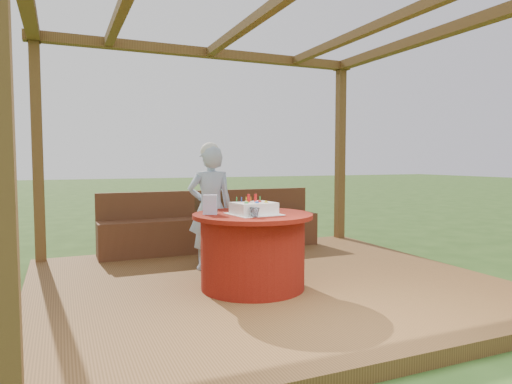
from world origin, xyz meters
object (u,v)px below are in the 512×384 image
birthday_cake (254,208)px  chair (214,225)px  table (253,250)px  elderly_woman (210,206)px  gift_bag (210,205)px  bench (213,230)px  drinking_glass (254,212)px

birthday_cake → chair: bearing=89.6°
table → elderly_woman: size_ratio=0.80×
birthday_cake → gift_bag: bearing=156.9°
bench → elderly_woman: 1.20m
bench → birthday_cake: size_ratio=6.39×
drinking_glass → chair: bearing=86.4°
elderly_woman → birthday_cake: (0.12, -0.94, 0.06)m
gift_bag → elderly_woman: bearing=94.3°
elderly_woman → gift_bag: bearing=-107.8°
bench → chair: (-0.24, -0.78, 0.19)m
gift_bag → bench: bearing=93.4°
chair → elderly_woman: elderly_woman is taller
elderly_woman → birthday_cake: elderly_woman is taller
elderly_woman → birthday_cake: size_ratio=3.01×
drinking_glass → elderly_woman: bearing=92.2°
table → drinking_glass: drinking_glass is taller
gift_bag → table: bearing=8.0°
bench → chair: size_ratio=3.57×
bench → drinking_glass: (-0.33, -2.19, 0.49)m
chair → birthday_cake: (-0.01, -1.20, 0.31)m
bench → birthday_cake: (-0.25, -1.99, 0.50)m
elderly_woman → drinking_glass: 1.14m
chair → birthday_cake: 1.24m
elderly_woman → table: bearing=-81.0°
gift_bag → drinking_glass: gift_bag is taller
gift_bag → birthday_cake: bearing=-1.0°
chair → elderly_woman: 0.39m
gift_bag → drinking_glass: bearing=-29.1°
elderly_woman → drinking_glass: (0.04, -1.14, 0.05)m
elderly_woman → drinking_glass: elderly_woman is taller
table → drinking_glass: size_ratio=12.19×
table → gift_bag: gift_bag is taller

